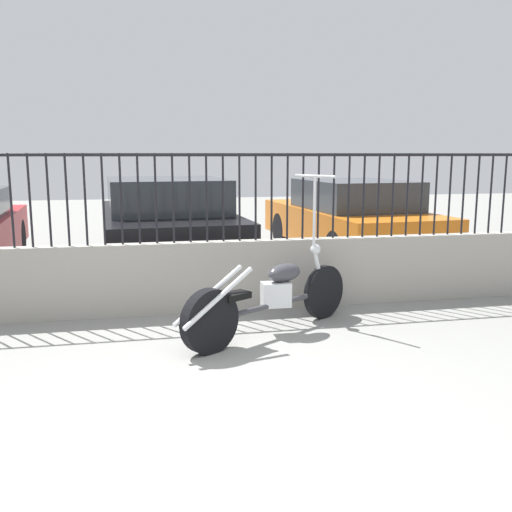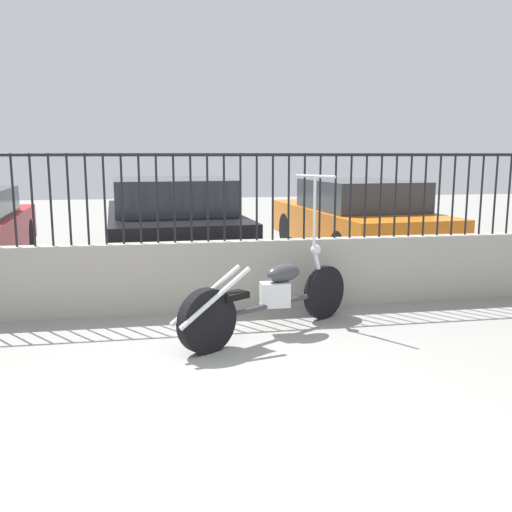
{
  "view_description": "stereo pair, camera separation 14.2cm",
  "coord_description": "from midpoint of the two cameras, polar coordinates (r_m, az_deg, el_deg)",
  "views": [
    {
      "loc": [
        -0.47,
        -3.43,
        1.74
      ],
      "look_at": [
        0.72,
        2.3,
        0.7
      ],
      "focal_mm": 40.0,
      "sensor_mm": 36.0,
      "label": 1
    },
    {
      "loc": [
        -0.33,
        -3.46,
        1.74
      ],
      "look_at": [
        0.72,
        2.3,
        0.7
      ],
      "focal_mm": 40.0,
      "sensor_mm": 36.0,
      "label": 2
    }
  ],
  "objects": [
    {
      "name": "ground_plane",
      "position": [
        3.88,
        -3.49,
        -16.57
      ],
      "size": [
        40.0,
        40.0,
        0.0
      ],
      "primitive_type": "plane",
      "color": "gray"
    },
    {
      "name": "low_wall",
      "position": [
        6.41,
        -6.56,
        -2.11
      ],
      "size": [
        10.62,
        0.18,
        0.79
      ],
      "color": "#9E998E",
      "rests_on": "ground_plane"
    },
    {
      "name": "fence_railing",
      "position": [
        6.27,
        -6.75,
        7.03
      ],
      "size": [
        10.62,
        0.04,
        0.97
      ],
      "color": "black",
      "rests_on": "low_wall"
    },
    {
      "name": "motorcycle_dark_grey",
      "position": [
        5.51,
        1.48,
        -4.29
      ],
      "size": [
        1.95,
        1.29,
        1.55
      ],
      "rotation": [
        0.0,
        0.0,
        0.56
      ],
      "color": "black",
      "rests_on": "ground_plane"
    },
    {
      "name": "car_black",
      "position": [
        8.77,
        -8.08,
        3.19
      ],
      "size": [
        2.09,
        4.35,
        1.4
      ],
      "rotation": [
        0.0,
        0.0,
        1.63
      ],
      "color": "black",
      "rests_on": "ground_plane"
    },
    {
      "name": "car_orange",
      "position": [
        9.97,
        10.34,
        3.74
      ],
      "size": [
        2.02,
        4.41,
        1.32
      ],
      "rotation": [
        0.0,
        0.0,
        1.64
      ],
      "color": "black",
      "rests_on": "ground_plane"
    }
  ]
}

